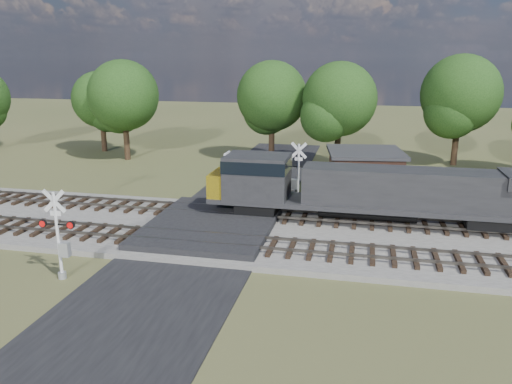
# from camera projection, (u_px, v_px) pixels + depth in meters

# --- Properties ---
(ground) EXTENTS (160.00, 160.00, 0.00)m
(ground) POSITION_uv_depth(u_px,v_px,m) (209.00, 234.00, 28.25)
(ground) COLOR #4A522B
(ground) RESTS_ON ground
(ballast_bed) EXTENTS (140.00, 10.00, 0.30)m
(ballast_bed) POSITION_uv_depth(u_px,v_px,m) (391.00, 242.00, 26.62)
(ballast_bed) COLOR gray
(ballast_bed) RESTS_ON ground
(road) EXTENTS (7.00, 60.00, 0.08)m
(road) POSITION_uv_depth(u_px,v_px,m) (209.00, 234.00, 28.24)
(road) COLOR black
(road) RESTS_ON ground
(crossing_panel) EXTENTS (7.00, 9.00, 0.62)m
(crossing_panel) POSITION_uv_depth(u_px,v_px,m) (212.00, 226.00, 28.64)
(crossing_panel) COLOR #262628
(crossing_panel) RESTS_ON ground
(track_near) EXTENTS (140.00, 2.60, 0.33)m
(track_near) POSITION_uv_depth(u_px,v_px,m) (255.00, 244.00, 25.61)
(track_near) COLOR black
(track_near) RESTS_ON ballast_bed
(track_far) EXTENTS (140.00, 2.60, 0.33)m
(track_far) POSITION_uv_depth(u_px,v_px,m) (273.00, 215.00, 30.32)
(track_far) COLOR black
(track_far) RESTS_ON ballast_bed
(crossing_signal_near) EXTENTS (1.69, 0.37, 4.20)m
(crossing_signal_near) POSITION_uv_depth(u_px,v_px,m) (60.00, 242.00, 22.19)
(crossing_signal_near) COLOR silver
(crossing_signal_near) RESTS_ON ground
(crossing_signal_far) EXTENTS (1.75, 0.38, 4.33)m
(crossing_signal_far) POSITION_uv_depth(u_px,v_px,m) (297.00, 180.00, 33.26)
(crossing_signal_far) COLOR silver
(crossing_signal_far) RESTS_ON ground
(equipment_shed) EXTENTS (5.73, 5.73, 3.45)m
(equipment_shed) POSITION_uv_depth(u_px,v_px,m) (364.00, 174.00, 34.93)
(equipment_shed) COLOR #40261B
(equipment_shed) RESTS_ON ground
(treeline) EXTENTS (78.77, 11.02, 9.99)m
(treeline) POSITION_uv_depth(u_px,v_px,m) (365.00, 100.00, 44.31)
(treeline) COLOR black
(treeline) RESTS_ON ground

